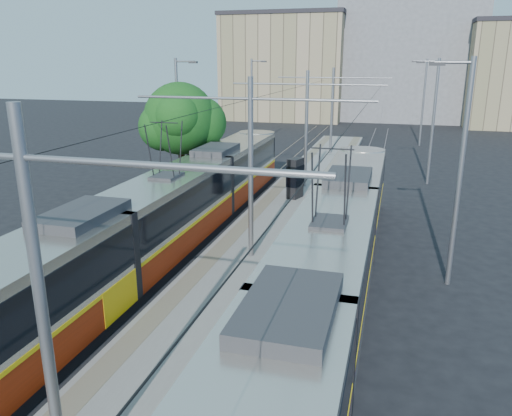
% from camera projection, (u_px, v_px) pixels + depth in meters
% --- Properties ---
extents(ground, '(160.00, 160.00, 0.00)m').
position_uv_depth(ground, '(164.00, 378.00, 12.84)').
color(ground, black).
rests_on(ground, ground).
extents(platform, '(4.00, 50.00, 0.30)m').
position_uv_depth(platform, '(295.00, 201.00, 28.49)').
color(platform, gray).
rests_on(platform, ground).
extents(tactile_strip_left, '(0.70, 50.00, 0.01)m').
position_uv_depth(tactile_strip_left, '(270.00, 196.00, 28.82)').
color(tactile_strip_left, gray).
rests_on(tactile_strip_left, platform).
extents(tactile_strip_right, '(0.70, 50.00, 0.01)m').
position_uv_depth(tactile_strip_right, '(320.00, 200.00, 28.07)').
color(tactile_strip_right, gray).
rests_on(tactile_strip_right, platform).
extents(rails, '(8.71, 70.00, 0.03)m').
position_uv_depth(rails, '(295.00, 203.00, 28.53)').
color(rails, gray).
rests_on(rails, ground).
extents(tram_left, '(2.43, 29.20, 5.50)m').
position_uv_depth(tram_left, '(169.00, 214.00, 20.76)').
color(tram_left, black).
rests_on(tram_left, ground).
extents(tram_right, '(2.43, 28.02, 5.50)m').
position_uv_depth(tram_right, '(327.00, 269.00, 14.91)').
color(tram_right, black).
rests_on(tram_right, ground).
extents(catenary, '(9.20, 70.00, 7.00)m').
position_uv_depth(catenary, '(286.00, 131.00, 24.62)').
color(catenary, gray).
rests_on(catenary, platform).
extents(street_lamps, '(15.18, 38.22, 8.00)m').
position_uv_depth(street_lamps, '(309.00, 122.00, 31.03)').
color(street_lamps, gray).
rests_on(street_lamps, ground).
extents(shelter, '(0.91, 1.17, 2.28)m').
position_uv_depth(shelter, '(295.00, 177.00, 28.26)').
color(shelter, black).
rests_on(shelter, platform).
extents(tree, '(4.61, 4.26, 6.70)m').
position_uv_depth(tree, '(186.00, 120.00, 29.04)').
color(tree, '#382314').
rests_on(tree, ground).
extents(building_left, '(16.32, 12.24, 13.91)m').
position_uv_depth(building_left, '(287.00, 67.00, 68.83)').
color(building_left, tan).
rests_on(building_left, ground).
extents(building_centre, '(18.36, 14.28, 16.88)m').
position_uv_depth(building_centre, '(408.00, 56.00, 67.95)').
color(building_centre, gray).
rests_on(building_centre, ground).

